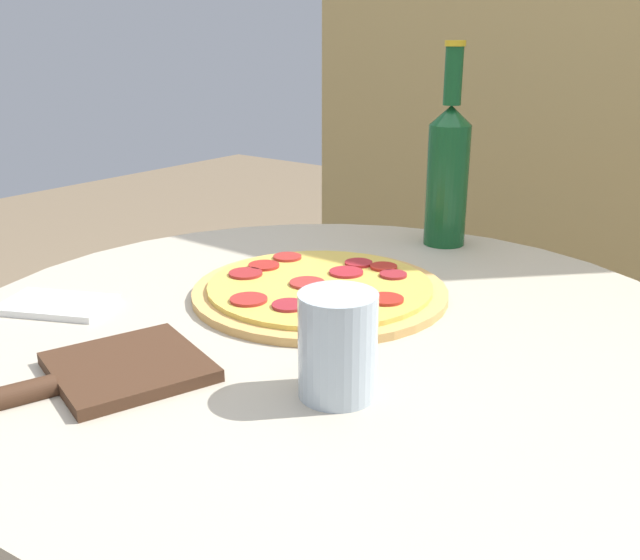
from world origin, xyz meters
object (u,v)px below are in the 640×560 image
at_px(pizza_paddle, 93,376).
at_px(pizza, 320,289).
at_px(beer_bottle, 448,169).
at_px(drinking_glass, 338,345).

bearing_deg(pizza_paddle, pizza, -166.38).
relative_size(beer_bottle, pizza_paddle, 1.02).
xyz_separation_m(pizza, pizza_paddle, (-0.03, -0.31, -0.00)).
xyz_separation_m(pizza, beer_bottle, (0.01, 0.29, 0.11)).
xyz_separation_m(beer_bottle, pizza_paddle, (-0.04, -0.60, -0.11)).
distance_m(beer_bottle, drinking_glass, 0.51).
bearing_deg(beer_bottle, pizza_paddle, -93.68).
height_order(pizza, drinking_glass, drinking_glass).
xyz_separation_m(beer_bottle, drinking_glass, (0.15, -0.48, -0.07)).
relative_size(beer_bottle, drinking_glass, 3.08).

